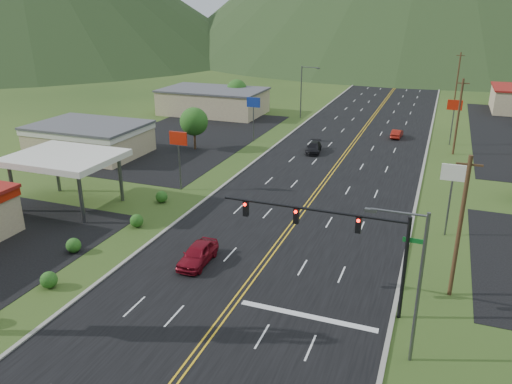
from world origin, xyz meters
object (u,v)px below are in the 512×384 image
(traffic_signal, at_px, (341,232))
(car_red_far, at_px, (397,134))
(streetlight_west, at_px, (303,88))
(car_dark_mid, at_px, (314,148))
(car_red_near, at_px, (198,254))
(gas_canopy, at_px, (65,159))
(streetlight_east, at_px, (414,278))

(traffic_signal, distance_m, car_red_far, 47.49)
(streetlight_west, xyz_separation_m, car_dark_mid, (7.50, -20.88, -4.53))
(traffic_signal, relative_size, car_red_near, 2.80)
(gas_canopy, height_order, car_dark_mid, gas_canopy)
(traffic_signal, xyz_separation_m, car_red_far, (-0.97, 47.25, -4.70))
(traffic_signal, height_order, car_dark_mid, traffic_signal)
(traffic_signal, xyz_separation_m, car_red_near, (-11.23, 1.83, -4.53))
(streetlight_east, xyz_separation_m, car_dark_mid, (-15.36, 39.12, -4.53))
(traffic_signal, height_order, gas_canopy, traffic_signal)
(traffic_signal, bearing_deg, car_dark_mid, 106.88)
(traffic_signal, relative_size, gas_canopy, 1.31)
(gas_canopy, distance_m, car_dark_mid, 32.73)
(streetlight_east, bearing_deg, gas_canopy, 160.12)
(gas_canopy, height_order, car_red_far, gas_canopy)
(car_red_near, bearing_deg, traffic_signal, -11.09)
(traffic_signal, bearing_deg, car_red_far, 91.18)
(streetlight_west, distance_m, car_dark_mid, 22.64)
(streetlight_west, xyz_separation_m, car_red_far, (17.19, -8.75, -4.55))
(streetlight_west, relative_size, car_dark_mid, 2.00)
(streetlight_east, relative_size, gas_canopy, 0.90)
(streetlight_east, relative_size, car_red_far, 2.34)
(car_red_near, xyz_separation_m, car_dark_mid, (0.57, 33.30, -0.14))
(streetlight_east, height_order, car_dark_mid, streetlight_east)
(traffic_signal, height_order, car_red_near, traffic_signal)
(streetlight_east, relative_size, streetlight_west, 1.00)
(car_dark_mid, bearing_deg, car_red_near, -98.27)
(streetlight_west, bearing_deg, gas_canopy, -102.13)
(traffic_signal, bearing_deg, streetlight_west, 107.97)
(gas_canopy, bearing_deg, car_red_near, -19.69)
(gas_canopy, xyz_separation_m, car_dark_mid, (17.82, 27.12, -4.22))
(car_red_near, distance_m, car_dark_mid, 33.30)
(streetlight_west, height_order, car_dark_mid, streetlight_west)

